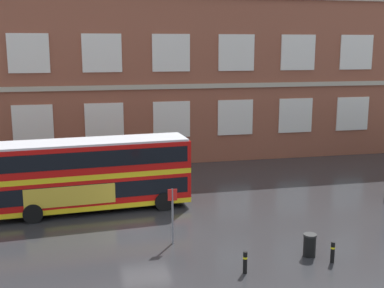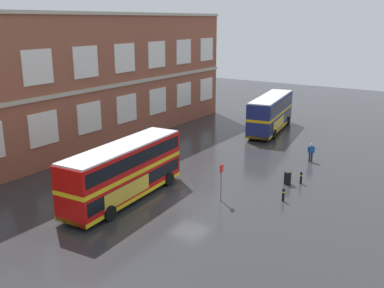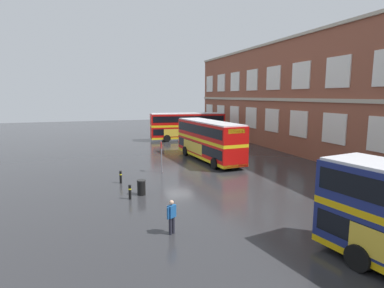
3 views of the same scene
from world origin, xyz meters
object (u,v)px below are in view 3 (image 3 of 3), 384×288
bus_stand_flag (161,154)px  safety_bollard_east (130,192)px  double_decker_middle (209,140)px  safety_bollard_west (121,177)px  waiting_passenger (172,216)px  station_litter_bin (141,187)px  double_decker_near (188,126)px

bus_stand_flag → safety_bollard_east: size_ratio=2.84×
double_decker_middle → bus_stand_flag: bearing=-58.5°
bus_stand_flag → safety_bollard_west: size_ratio=2.84×
waiting_passenger → safety_bollard_east: 6.02m
double_decker_middle → waiting_passenger: 17.92m
station_litter_bin → safety_bollard_east: station_litter_bin is taller
waiting_passenger → bus_stand_flag: size_ratio=0.63×
station_litter_bin → safety_bollard_west: bearing=-163.2°
double_decker_middle → station_litter_bin: 12.78m
safety_bollard_west → bus_stand_flag: bearing=122.2°
double_decker_near → safety_bollard_west: size_ratio=11.81×
station_litter_bin → safety_bollard_east: bearing=-51.9°
double_decker_middle → bus_stand_flag: (3.58, -5.85, -0.51)m
waiting_passenger → safety_bollard_west: (-9.93, -1.39, -0.44)m
double_decker_near → double_decker_middle: bearing=-9.5°
double_decker_middle → station_litter_bin: (9.33, -8.58, -1.63)m
double_decker_middle → station_litter_bin: size_ratio=10.84×
double_decker_near → station_litter_bin: bearing=-24.6°
waiting_passenger → safety_bollard_east: bearing=-168.2°
double_decker_near → double_decker_middle: same height
bus_stand_flag → double_decker_near: bearing=155.7°
safety_bollard_west → safety_bollard_east: (4.05, 0.16, 0.00)m
double_decker_middle → safety_bollard_west: (5.95, -9.60, -1.66)m
double_decker_near → safety_bollard_east: 27.70m
bus_stand_flag → station_litter_bin: bearing=-25.5°
double_decker_near → safety_bollard_west: bearing=-30.1°
double_decker_near → bus_stand_flag: 20.32m
safety_bollard_east → double_decker_near: bearing=154.4°
double_decker_near → safety_bollard_west: (20.89, -12.11, -1.66)m
waiting_passenger → bus_stand_flag: 12.54m
waiting_passenger → bus_stand_flag: bus_stand_flag is taller
waiting_passenger → safety_bollard_west: size_ratio=1.79×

